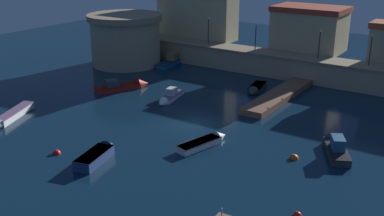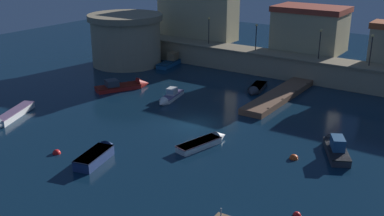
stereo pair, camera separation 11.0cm
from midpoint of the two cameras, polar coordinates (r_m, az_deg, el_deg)
name	(u,v)px [view 2 (the right image)]	position (r m, az deg, el deg)	size (l,w,h in m)	color
ground_plane	(195,124)	(44.03, 0.50, -2.02)	(112.05, 112.05, 0.00)	#0C2338
quay_wall	(284,65)	(60.83, 11.29, 5.20)	(43.47, 3.78, 2.93)	tan
old_town_backdrop	(272,22)	(64.93, 9.84, 10.45)	(41.95, 6.11, 8.70)	tan
fortress_tower	(126,39)	(66.07, -8.06, 8.40)	(10.36, 10.36, 7.04)	tan
pier_dock	(279,96)	(52.12, 10.75, 1.49)	(2.57, 14.05, 0.70)	brown
quay_lamp_0	(209,26)	(65.19, 2.14, 10.04)	(0.32, 0.32, 3.74)	black
quay_lamp_1	(256,33)	(61.71, 7.96, 9.16)	(0.32, 0.32, 3.45)	black
quay_lamp_2	(320,39)	(58.48, 15.55, 8.15)	(0.32, 0.32, 3.61)	black
quay_lamp_3	(372,45)	(56.89, 21.29, 7.24)	(0.32, 0.32, 3.64)	black
moored_boat_0	(10,116)	(48.35, -21.42, -0.95)	(3.97, 7.00, 1.09)	white
moored_boat_1	(174,60)	(66.63, -2.13, 5.92)	(2.65, 7.54, 2.12)	#195689
moored_boat_2	(256,89)	(54.28, 7.91, 2.32)	(2.41, 5.22, 1.31)	#333338
moored_boat_3	(169,97)	(50.68, -2.76, 1.33)	(2.17, 5.31, 1.51)	white
moored_boat_4	(206,142)	(39.56, 1.84, -4.15)	(2.46, 5.46, 1.19)	white
moored_boat_5	(335,146)	(40.15, 17.27, -4.46)	(3.98, 5.86, 1.99)	#333338
moored_boat_7	(127,85)	(55.37, -7.97, 2.77)	(4.66, 6.61, 1.89)	red
moored_boat_8	(99,154)	(37.72, -11.34, -5.56)	(2.54, 5.04, 1.37)	navy
mooring_buoy_0	(294,159)	(38.13, 12.49, -6.10)	(0.72, 0.72, 0.72)	#EA4C19
mooring_buoy_1	(297,216)	(30.80, 12.88, -12.79)	(0.53, 0.53, 0.53)	red
mooring_buoy_2	(57,153)	(39.67, -16.25, -5.40)	(0.68, 0.68, 0.68)	red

